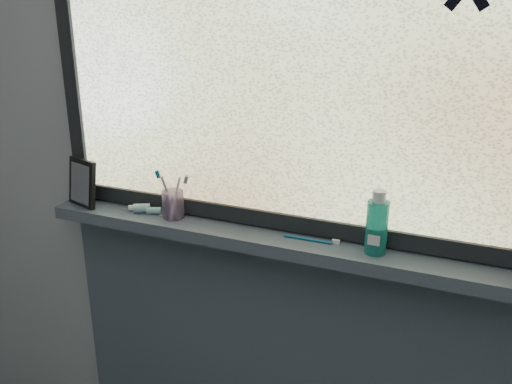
% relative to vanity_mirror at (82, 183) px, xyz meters
% --- Properties ---
extents(wall_back, '(3.00, 0.01, 2.50)m').
position_rel_vanity_mirror_xyz_m(wall_back, '(0.73, 0.09, 0.15)').
color(wall_back, '#9EA3A8').
rests_on(wall_back, ground).
extents(windowsill, '(1.62, 0.14, 0.04)m').
position_rel_vanity_mirror_xyz_m(windowsill, '(0.73, 0.01, -0.10)').
color(windowsill, '#434D5A').
rests_on(windowsill, wall_back).
extents(sill_apron, '(1.62, 0.02, 0.98)m').
position_rel_vanity_mirror_xyz_m(sill_apron, '(0.73, 0.07, -0.61)').
color(sill_apron, '#434D5A').
rests_on(sill_apron, floor).
extents(window_pane, '(1.50, 0.01, 1.00)m').
position_rel_vanity_mirror_xyz_m(window_pane, '(0.73, 0.07, 0.43)').
color(window_pane, silver).
rests_on(window_pane, wall_back).
extents(frame_bottom, '(1.60, 0.03, 0.05)m').
position_rel_vanity_mirror_xyz_m(frame_bottom, '(0.73, 0.06, -0.05)').
color(frame_bottom, black).
rests_on(frame_bottom, windowsill).
extents(frame_left, '(0.05, 0.03, 1.10)m').
position_rel_vanity_mirror_xyz_m(frame_left, '(-0.05, 0.06, 0.43)').
color(frame_left, black).
rests_on(frame_left, wall_back).
extents(vanity_mirror, '(0.14, 0.10, 0.16)m').
position_rel_vanity_mirror_xyz_m(vanity_mirror, '(0.00, 0.00, 0.00)').
color(vanity_mirror, black).
rests_on(vanity_mirror, windowsill).
extents(toothpaste_tube, '(0.17, 0.10, 0.03)m').
position_rel_vanity_mirror_xyz_m(toothpaste_tube, '(0.23, 0.02, -0.06)').
color(toothpaste_tube, silver).
rests_on(toothpaste_tube, windowsill).
extents(toothbrush_cup, '(0.09, 0.09, 0.09)m').
position_rel_vanity_mirror_xyz_m(toothbrush_cup, '(0.33, 0.02, -0.03)').
color(toothbrush_cup, '#C09BCD').
rests_on(toothbrush_cup, windowsill).
extents(toothbrush_lying, '(0.18, 0.02, 0.01)m').
position_rel_vanity_mirror_xyz_m(toothbrush_lying, '(0.78, 0.02, -0.07)').
color(toothbrush_lying, '#0E5F7F').
rests_on(toothbrush_lying, windowsill).
extents(mouthwash_bottle, '(0.07, 0.07, 0.15)m').
position_rel_vanity_mirror_xyz_m(mouthwash_bottle, '(0.97, 0.02, 0.01)').
color(mouthwash_bottle, teal).
rests_on(mouthwash_bottle, windowsill).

